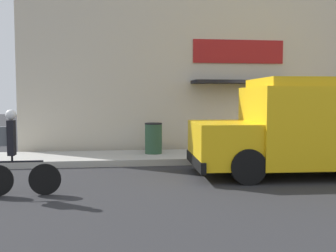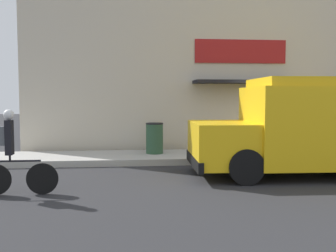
% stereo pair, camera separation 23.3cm
% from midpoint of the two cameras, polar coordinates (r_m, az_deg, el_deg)
% --- Properties ---
extents(ground_plane, '(70.00, 70.00, 0.00)m').
position_cam_midpoint_polar(ground_plane, '(11.57, 16.37, -5.22)').
color(ground_plane, '#2B2B2D').
extents(sidewalk, '(28.00, 2.00, 0.18)m').
position_cam_midpoint_polar(sidewalk, '(12.47, 14.55, -4.09)').
color(sidewalk, '#ADAAA3').
rests_on(sidewalk, ground_plane).
extents(storefront, '(15.70, 1.11, 5.41)m').
position_cam_midpoint_polar(storefront, '(13.58, 12.64, 7.66)').
color(storefront, beige).
rests_on(storefront, ground_plane).
extents(school_bus, '(5.43, 2.79, 2.30)m').
position_cam_midpoint_polar(school_bus, '(10.02, 20.10, 0.04)').
color(school_bus, yellow).
rests_on(school_bus, ground_plane).
extents(cyclist, '(1.47, 0.20, 1.63)m').
position_cam_midpoint_polar(cyclist, '(7.95, -22.27, -3.76)').
color(cyclist, black).
rests_on(cyclist, ground_plane).
extents(trash_bin, '(0.52, 0.52, 0.92)m').
position_cam_midpoint_polar(trash_bin, '(11.73, -2.69, -1.78)').
color(trash_bin, '#2D5138').
rests_on(trash_bin, sidewalk).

